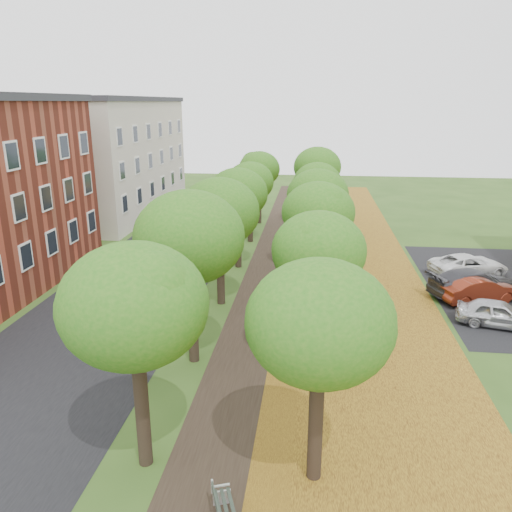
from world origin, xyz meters
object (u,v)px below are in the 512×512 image
(car_grey, at_px, (474,283))
(car_silver, at_px, (498,313))
(car_white, at_px, (469,265))
(car_red, at_px, (478,289))

(car_grey, bearing_deg, car_silver, 159.22)
(car_grey, distance_m, car_white, 3.47)
(car_silver, distance_m, car_grey, 3.80)
(car_silver, bearing_deg, car_white, 8.98)
(car_silver, relative_size, car_white, 0.79)
(car_silver, xyz_separation_m, car_white, (0.69, 7.20, 0.02))
(car_silver, distance_m, car_red, 2.97)
(car_silver, height_order, car_red, car_red)
(car_silver, relative_size, car_grey, 0.73)
(car_red, xyz_separation_m, car_grey, (0.00, 0.83, 0.04))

